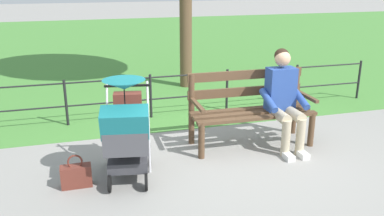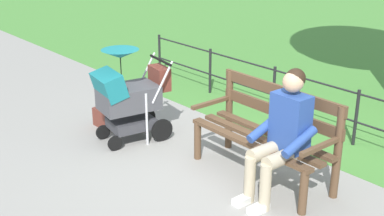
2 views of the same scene
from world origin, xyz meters
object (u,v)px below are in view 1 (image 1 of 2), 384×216
Objects in this scene: stroller at (127,129)px; handbag at (76,176)px; park_bench at (250,105)px; person_on_bench at (284,97)px.

stroller reaches higher than handbag.
park_bench is 2.36m from handbag.
handbag is at bearing 15.24° from park_bench.
handbag is at bearing 8.47° from person_on_bench.
park_bench is at bearing -164.76° from handbag.
stroller is (1.69, 0.59, 0.07)m from park_bench.
person_on_bench is 3.45× the size of handbag.
person_on_bench reaches higher than stroller.
park_bench is 1.26× the size of person_on_bench.
park_bench is 1.40× the size of stroller.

